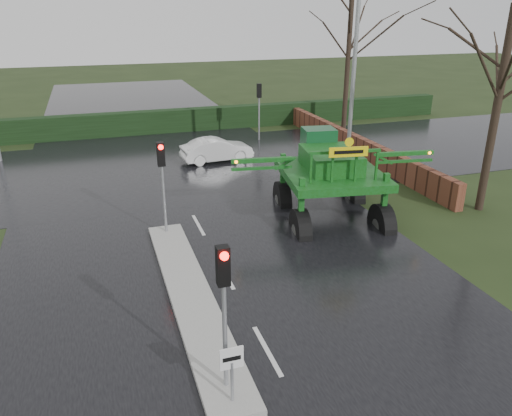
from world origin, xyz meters
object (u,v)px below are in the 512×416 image
object	(u,v)px
crop_sprayer	(301,177)
keep_left_sign	(232,366)
white_sedan	(217,161)
traffic_signal_near	(224,289)
street_light_right	(349,51)
traffic_signal_mid	(162,168)
traffic_signal_far	(259,99)

from	to	relation	value
crop_sprayer	keep_left_sign	bearing A→B (deg)	-112.54
crop_sprayer	white_sedan	size ratio (longest dim) A/B	2.06
crop_sprayer	white_sedan	world-z (taller)	crop_sprayer
traffic_signal_near	crop_sprayer	distance (m)	8.86
street_light_right	traffic_signal_mid	bearing A→B (deg)	-154.60
traffic_signal_mid	keep_left_sign	bearing A→B (deg)	-90.00
white_sedan	keep_left_sign	bearing A→B (deg)	161.82
traffic_signal_near	traffic_signal_far	size ratio (longest dim) A/B	1.00
street_light_right	white_sedan	size ratio (longest dim) A/B	2.59
keep_left_sign	traffic_signal_near	xyz separation A→B (m)	(0.00, 0.49, 1.53)
street_light_right	traffic_signal_far	bearing A→B (deg)	101.95
keep_left_sign	white_sedan	size ratio (longest dim) A/B	0.35
traffic_signal_near	white_sedan	size ratio (longest dim) A/B	0.91
street_light_right	white_sedan	world-z (taller)	street_light_right
traffic_signal_far	crop_sprayer	bearing A→B (deg)	77.70
traffic_signal_mid	traffic_signal_far	bearing A→B (deg)	58.07
traffic_signal_near	white_sedan	world-z (taller)	traffic_signal_near
traffic_signal_near	crop_sprayer	xyz separation A→B (m)	(4.83, 7.41, -0.46)
white_sedan	crop_sprayer	bearing A→B (deg)	179.10
street_light_right	crop_sprayer	size ratio (longest dim) A/B	1.25
traffic_signal_near	traffic_signal_mid	world-z (taller)	same
keep_left_sign	street_light_right	bearing A→B (deg)	54.88
street_light_right	crop_sprayer	distance (m)	8.24
traffic_signal_mid	crop_sprayer	distance (m)	4.97
traffic_signal_near	street_light_right	distance (m)	16.46
street_light_right	keep_left_sign	bearing A→B (deg)	-125.12
traffic_signal_mid	white_sedan	bearing A→B (deg)	64.84
keep_left_sign	crop_sprayer	world-z (taller)	crop_sprayer
traffic_signal_mid	white_sedan	distance (m)	9.99
traffic_signal_near	traffic_signal_far	distance (m)	22.42
keep_left_sign	traffic_signal_far	distance (m)	22.93
keep_left_sign	street_light_right	size ratio (longest dim) A/B	0.14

